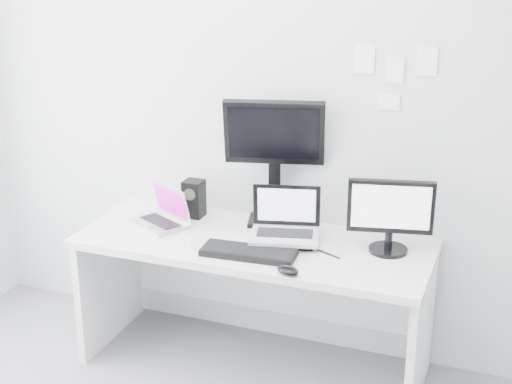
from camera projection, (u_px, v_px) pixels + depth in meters
back_wall at (277, 106)px, 3.93m from camera, size 3.60×0.00×3.60m
desk at (254, 304)px, 3.96m from camera, size 1.80×0.70×0.73m
macbook at (158, 206)px, 3.99m from camera, size 0.36×0.33×0.22m
speaker at (194, 199)px, 4.12m from camera, size 0.12×0.12×0.21m
dell_laptop at (285, 217)px, 3.75m from camera, size 0.40×0.34×0.29m
rear_monitor at (274, 160)px, 3.94m from camera, size 0.55×0.31×0.70m
samsung_monitor at (390, 215)px, 3.64m from camera, size 0.45×0.28×0.38m
keyboard at (249, 253)px, 3.65m from camera, size 0.47×0.19×0.03m
mouse at (288, 270)px, 3.46m from camera, size 0.13×0.11×0.04m
wall_note_0 at (365, 60)px, 3.69m from camera, size 0.10×0.00×0.14m
wall_note_1 at (395, 70)px, 3.65m from camera, size 0.09×0.00×0.13m
wall_note_2 at (427, 61)px, 3.58m from camera, size 0.10×0.00×0.14m
wall_note_3 at (389, 102)px, 3.71m from camera, size 0.11×0.00×0.08m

